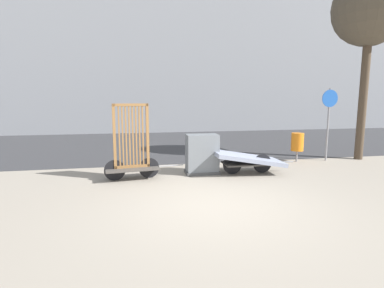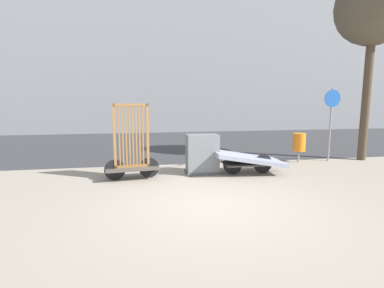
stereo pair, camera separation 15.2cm
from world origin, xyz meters
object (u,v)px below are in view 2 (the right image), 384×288
object	(u,v)px
trash_bin	(299,142)
sign_post	(331,114)
bike_cart_with_mattress	(248,159)
utility_cabinet	(202,156)
bike_cart_with_bedframe	(132,154)
street_tree	(374,9)

from	to	relation	value
trash_bin	sign_post	xyz separation A→B (m)	(1.09, -0.01, 0.93)
bike_cart_with_mattress	utility_cabinet	size ratio (longest dim) A/B	2.14
trash_bin	utility_cabinet	bearing A→B (deg)	-164.45
utility_cabinet	bike_cart_with_bedframe	bearing A→B (deg)	-172.72
sign_post	bike_cart_with_mattress	bearing A→B (deg)	-160.01
trash_bin	bike_cart_with_mattress	bearing A→B (deg)	-151.33
bike_cart_with_mattress	utility_cabinet	world-z (taller)	utility_cabinet
trash_bin	street_tree	world-z (taller)	street_tree
bike_cart_with_mattress	street_tree	bearing A→B (deg)	16.14
sign_post	street_tree	xyz separation A→B (m)	(1.26, 0.01, 3.34)
trash_bin	street_tree	xyz separation A→B (m)	(2.35, 0.00, 4.26)
trash_bin	bike_cart_with_bedframe	bearing A→B (deg)	-167.34
sign_post	street_tree	world-z (taller)	street_tree
bike_cart_with_mattress	sign_post	world-z (taller)	sign_post
trash_bin	sign_post	bearing A→B (deg)	-0.45
bike_cart_with_bedframe	trash_bin	bearing A→B (deg)	5.72
bike_cart_with_bedframe	bike_cart_with_mattress	world-z (taller)	bike_cart_with_bedframe
utility_cabinet	street_tree	bearing A→B (deg)	9.40
bike_cart_with_mattress	utility_cabinet	bearing A→B (deg)	170.24
utility_cabinet	trash_bin	size ratio (longest dim) A/B	1.15
bike_cart_with_bedframe	trash_bin	world-z (taller)	bike_cart_with_bedframe
bike_cart_with_bedframe	street_tree	world-z (taller)	street_tree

